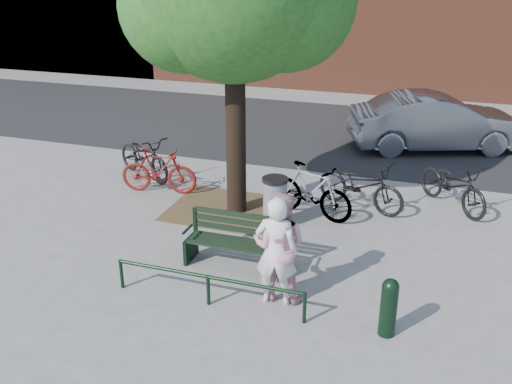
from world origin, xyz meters
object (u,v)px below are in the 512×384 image
(bicycle_c, at_px, (361,185))
(bollard, at_px, (389,305))
(person_right, at_px, (280,246))
(park_bench, at_px, (237,240))
(litter_bin, at_px, (275,202))
(person_left, at_px, (276,252))
(parked_car, at_px, (437,122))

(bicycle_c, bearing_deg, bollard, -145.85)
(person_right, bearing_deg, bicycle_c, -101.40)
(person_right, xyz_separation_m, bicycle_c, (0.66, 3.79, -0.35))
(person_right, height_order, bicycle_c, person_right)
(bicycle_c, bearing_deg, person_right, -169.67)
(park_bench, bearing_deg, bicycle_c, 62.36)
(litter_bin, bearing_deg, person_left, -72.89)
(person_left, distance_m, parked_car, 8.86)
(bicycle_c, bearing_deg, person_left, -169.24)
(person_right, height_order, litter_bin, person_right)
(person_left, height_order, bollard, person_left)
(person_left, bearing_deg, person_right, -95.36)
(person_left, bearing_deg, bollard, 165.27)
(bollard, bearing_deg, park_bench, 156.23)
(park_bench, height_order, person_right, person_right)
(person_right, bearing_deg, person_left, 88.48)
(parked_car, bearing_deg, bollard, 158.39)
(bollard, height_order, litter_bin, litter_bin)
(bollard, relative_size, bicycle_c, 0.45)
(person_left, height_order, parked_car, person_left)
(person_left, height_order, litter_bin, person_left)
(litter_bin, relative_size, parked_car, 0.22)
(person_left, height_order, person_right, same)
(person_right, relative_size, bicycle_c, 0.88)
(litter_bin, bearing_deg, bicycle_c, 44.99)
(litter_bin, xyz_separation_m, parked_car, (2.76, 6.11, 0.24))
(park_bench, distance_m, bollard, 2.91)
(park_bench, xyz_separation_m, person_right, (0.95, -0.71, 0.40))
(park_bench, bearing_deg, bollard, -23.77)
(person_left, xyz_separation_m, person_right, (0.00, 0.18, -0.00))
(person_right, bearing_deg, bollard, 163.46)
(person_right, relative_size, parked_car, 0.38)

